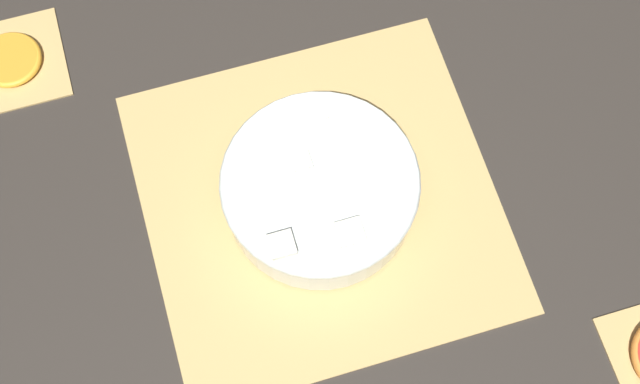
{
  "coord_description": "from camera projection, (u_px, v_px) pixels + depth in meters",
  "views": [
    {
      "loc": [
        0.11,
        0.38,
        1.04
      ],
      "look_at": [
        0.0,
        0.0,
        0.03
      ],
      "focal_mm": 50.0,
      "sensor_mm": 36.0,
      "label": 1
    }
  ],
  "objects": [
    {
      "name": "ground_plane",
      "position": [
        320.0,
        202.0,
        1.11
      ],
      "size": [
        6.0,
        6.0,
        0.0
      ],
      "primitive_type": "plane",
      "color": "#2D2823"
    },
    {
      "name": "bamboo_mat_center",
      "position": [
        320.0,
        201.0,
        1.11
      ],
      "size": [
        0.43,
        0.43,
        0.01
      ],
      "color": "tan",
      "rests_on": "ground_plane"
    },
    {
      "name": "coaster_mat_near_right",
      "position": [
        12.0,
        63.0,
        1.18
      ],
      "size": [
        0.14,
        0.14,
        0.01
      ],
      "color": "tan",
      "rests_on": "ground_plane"
    },
    {
      "name": "fruit_salad_bowl",
      "position": [
        320.0,
        189.0,
        1.07
      ],
      "size": [
        0.24,
        0.24,
        0.08
      ],
      "color": "silver",
      "rests_on": "bamboo_mat_center"
    },
    {
      "name": "orange_slice_whole",
      "position": [
        10.0,
        60.0,
        1.17
      ],
      "size": [
        0.08,
        0.08,
        0.01
      ],
      "color": "orange",
      "rests_on": "coaster_mat_near_right"
    }
  ]
}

